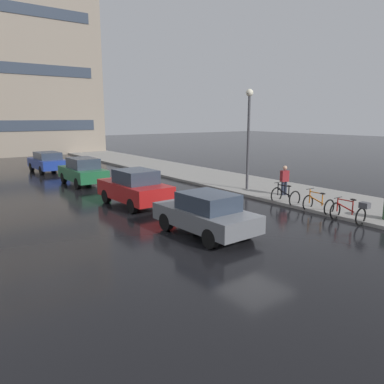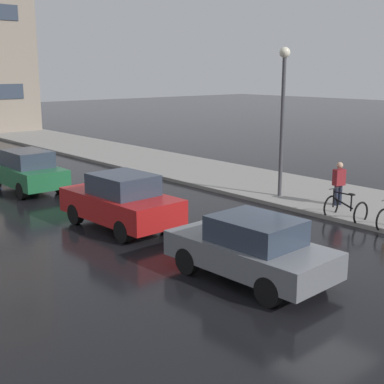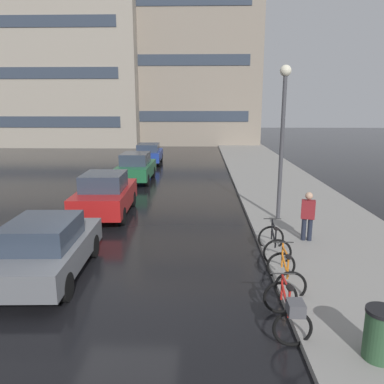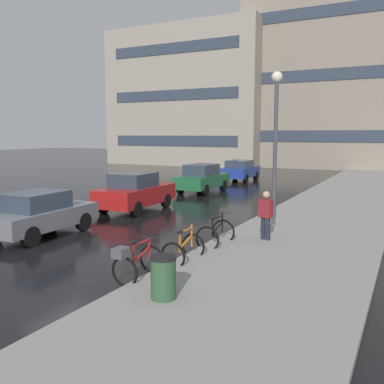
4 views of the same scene
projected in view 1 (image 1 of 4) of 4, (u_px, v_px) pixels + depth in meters
The scene contains 12 objects.
ground_plane at pixel (255, 228), 13.95m from camera, with size 140.00×140.00×0.00m, color black.
sidewalk_kerb at pixel (211, 177), 25.32m from camera, with size 4.80×60.00×0.14m, color gray.
bicycle_nearest at pixel (352, 211), 14.47m from camera, with size 0.72×1.41×0.98m.
bicycle_second at pixel (318, 204), 16.05m from camera, with size 0.72×1.14×1.00m.
bicycle_third at pixel (285, 196), 17.57m from camera, with size 0.79×1.19×1.02m.
car_grey at pixel (206, 214), 13.05m from camera, with size 1.97×4.01×1.50m.
car_red at pixel (135, 188), 17.40m from camera, with size 2.00×4.14×1.69m.
car_green at pixel (83, 171), 22.75m from camera, with size 1.77×4.08×1.64m.
car_blue at pixel (48, 162), 27.93m from camera, with size 1.97×3.99×1.50m.
pedestrian at pixel (284, 180), 19.02m from camera, with size 0.45×0.33×1.65m.
streetlamp at pixel (249, 126), 20.03m from camera, with size 0.39×0.39×5.52m.
building_facade_main at pixel (23, 73), 40.80m from camera, with size 15.22×7.53×17.62m.
Camera 1 is at (-9.83, -9.42, 4.07)m, focal length 35.00 mm.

